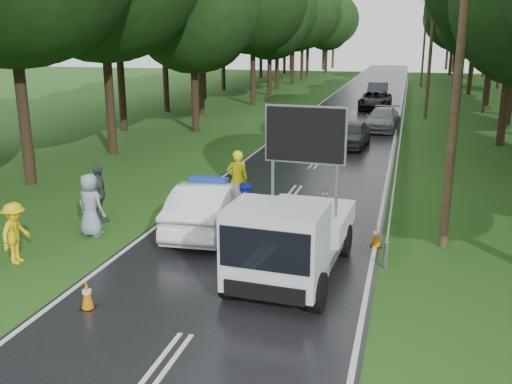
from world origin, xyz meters
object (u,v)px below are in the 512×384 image
(queue_car_fourth, at_px, (378,92))
(queue_car_third, at_px, (375,100))
(queue_car_first, at_px, (352,134))
(barrier, at_px, (241,205))
(work_truck, at_px, (290,237))
(civilian, at_px, (247,215))
(queue_car_second, at_px, (382,119))
(police_sedan, at_px, (209,207))
(officer, at_px, (237,180))

(queue_car_fourth, bearing_deg, queue_car_third, -88.99)
(queue_car_third, bearing_deg, queue_car_fourth, 92.67)
(queue_car_first, bearing_deg, queue_car_third, 93.45)
(barrier, distance_m, queue_car_first, 14.24)
(work_truck, distance_m, civilian, 2.48)
(barrier, xyz_separation_m, queue_car_second, (3.28, 20.10, -0.06))
(work_truck, height_order, queue_car_fourth, work_truck)
(police_sedan, relative_size, queue_car_second, 1.02)
(civilian, relative_size, queue_car_second, 0.40)
(civilian, height_order, queue_car_second, civilian)
(queue_car_third, bearing_deg, officer, -94.86)
(work_truck, height_order, queue_car_first, work_truck)
(work_truck, relative_size, queue_car_second, 1.12)
(queue_car_first, xyz_separation_m, queue_car_second, (1.27, 6.00, -0.01))
(work_truck, bearing_deg, queue_car_third, 93.51)
(work_truck, bearing_deg, civilian, 133.99)
(queue_car_third, relative_size, queue_car_fourth, 1.05)
(civilian, distance_m, queue_car_fourth, 38.02)
(police_sedan, height_order, queue_car_third, police_sedan)
(queue_car_third, bearing_deg, civilian, -91.84)
(officer, bearing_deg, police_sedan, 63.49)
(police_sedan, distance_m, work_truck, 4.21)
(work_truck, height_order, civilian, work_truck)
(barrier, bearing_deg, officer, 118.94)
(officer, bearing_deg, barrier, 86.73)
(civilian, distance_m, queue_car_second, 21.84)
(queue_car_first, bearing_deg, queue_car_fourth, 94.11)
(police_sedan, height_order, queue_car_first, police_sedan)
(officer, xyz_separation_m, queue_car_third, (2.90, 28.52, -0.30))
(officer, distance_m, queue_car_third, 28.66)
(queue_car_third, bearing_deg, queue_car_second, -83.14)
(queue_car_third, bearing_deg, police_sedan, -94.65)
(police_sedan, xyz_separation_m, barrier, (0.83, 0.61, -0.04))
(work_truck, height_order, queue_car_third, work_truck)
(barrier, bearing_deg, police_sedan, -134.94)
(barrier, relative_size, queue_car_fourth, 0.47)
(barrier, xyz_separation_m, queue_car_third, (2.21, 30.41, -0.01))
(officer, relative_size, queue_car_fourth, 0.41)
(work_truck, distance_m, barrier, 4.14)
(officer, height_order, queue_car_second, officer)
(queue_car_third, bearing_deg, work_truck, -88.97)
(work_truck, bearing_deg, barrier, 126.55)
(work_truck, xyz_separation_m, queue_car_second, (1.02, 23.56, -0.43))
(police_sedan, bearing_deg, queue_car_first, -104.49)
(queue_car_third, bearing_deg, queue_car_first, -89.76)
(police_sedan, xyz_separation_m, queue_car_first, (2.84, 14.71, -0.09))
(civilian, distance_m, queue_car_third, 32.03)
(work_truck, distance_m, officer, 6.11)
(civilian, height_order, queue_car_first, civilian)
(work_truck, distance_m, queue_car_third, 33.87)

